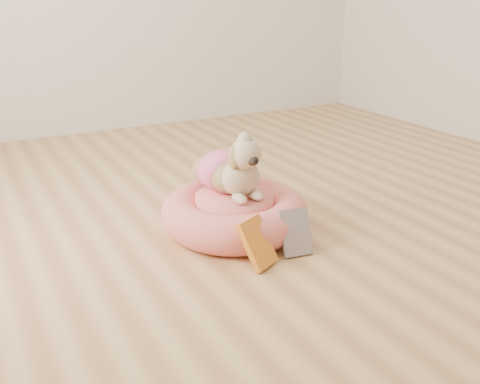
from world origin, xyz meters
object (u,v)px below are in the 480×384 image
dog (231,159)px  book_yellow (257,243)px  pet_bed (235,213)px  book_white (296,232)px

dog → book_yellow: bearing=-105.3°
pet_bed → dog: dog is taller
pet_bed → book_white: 0.33m
pet_bed → book_white: (0.11, -0.31, 0.01)m
pet_bed → dog: size_ratio=1.58×
dog → book_yellow: (-0.08, -0.36, -0.23)m
pet_bed → book_yellow: book_yellow is taller
book_yellow → pet_bed: bearing=50.5°
dog → book_white: size_ratio=2.16×
book_white → pet_bed: bearing=119.1°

